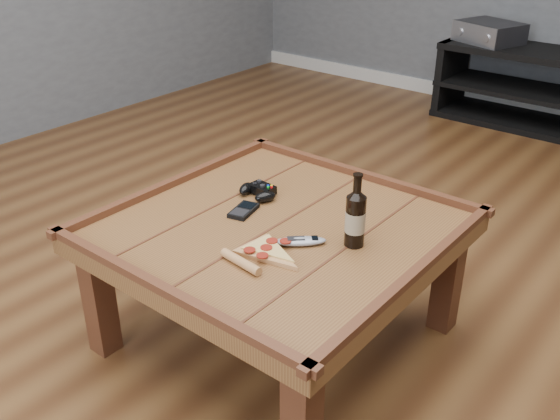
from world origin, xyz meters
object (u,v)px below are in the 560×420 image
Objects in this scene: media_console at (549,92)px; beer_bottle at (355,217)px; coffee_table at (278,241)px; av_receiver at (489,32)px; pizza_slice at (263,252)px; smartphone at (244,210)px; game_controller at (258,191)px; remote_control at (300,241)px.

beer_bottle is (0.26, -2.70, 0.30)m from media_console.
av_receiver reaches higher than coffee_table.
pizza_slice reaches higher than smartphone.
beer_bottle is 0.45m from game_controller.
media_console reaches higher than smartphone.
coffee_table is 3.60× the size of pizza_slice.
beer_bottle is 1.57× the size of remote_control.
coffee_table is 2.79m from av_receiver.
game_controller is at bearing 94.70° from smartphone.
pizza_slice is (-0.17, -0.22, -0.08)m from beer_bottle.
beer_bottle reaches higher than remote_control.
beer_bottle is 0.41m from smartphone.
coffee_table is 2.26× the size of av_receiver.
pizza_slice is 2.23× the size of smartphone.
pizza_slice is at bearing -50.27° from smartphone.
media_console is (0.00, 2.75, -0.15)m from coffee_table.
media_console is 9.40× the size of remote_control.
game_controller is 0.13m from smartphone.
pizza_slice is (0.27, -0.29, -0.01)m from game_controller.
media_console is at bearing 95.43° from beer_bottle.
coffee_table is at bearing -28.33° from game_controller.
av_receiver is at bearing 104.59° from beer_bottle.
beer_bottle reaches higher than coffee_table.
game_controller is 0.36m from remote_control.
game_controller is at bearing 147.27° from coffee_table.
game_controller is 0.35× the size of av_receiver.
media_console is 2.81m from remote_control.
coffee_table is 4.40× the size of beer_bottle.
media_console is at bearing 139.82° from remote_control.
game_controller is 0.39m from pizza_slice.
game_controller is at bearing -65.02° from av_receiver.
av_receiver reaches higher than smartphone.
av_receiver is (-0.70, 2.70, 0.02)m from beer_bottle.
pizza_slice is 0.13m from remote_control.
coffee_table is at bearing -169.30° from beer_bottle.
remote_control is (0.13, -0.05, 0.07)m from coffee_table.
smartphone is at bearing -142.63° from remote_control.
coffee_table is 0.23m from game_controller.
smartphone is at bearing -172.35° from beer_bottle.
game_controller is (-0.18, 0.12, 0.08)m from coffee_table.
pizza_slice reaches higher than coffee_table.
remote_control is (0.31, -0.17, -0.01)m from game_controller.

